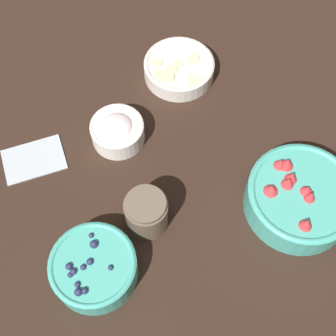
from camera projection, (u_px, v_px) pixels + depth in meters
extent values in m
plane|color=black|center=(183.00, 176.00, 0.99)|extent=(4.00, 4.00, 0.00)
cylinder|color=#47AD9E|center=(300.00, 199.00, 0.93)|extent=(0.22, 0.22, 0.07)
torus|color=#47AD9E|center=(303.00, 193.00, 0.91)|extent=(0.22, 0.22, 0.02)
cylinder|color=red|center=(302.00, 195.00, 0.92)|extent=(0.17, 0.17, 0.02)
cone|color=red|center=(311.00, 196.00, 0.89)|extent=(0.03, 0.03, 0.03)
cone|color=red|center=(280.00, 163.00, 0.92)|extent=(0.03, 0.03, 0.03)
cone|color=red|center=(271.00, 189.00, 0.90)|extent=(0.04, 0.04, 0.02)
cone|color=red|center=(288.00, 182.00, 0.90)|extent=(0.04, 0.04, 0.03)
cone|color=red|center=(287.00, 163.00, 0.92)|extent=(0.05, 0.05, 0.03)
cone|color=red|center=(292.00, 177.00, 0.91)|extent=(0.03, 0.03, 0.03)
cone|color=red|center=(307.00, 190.00, 0.90)|extent=(0.03, 0.03, 0.02)
cone|color=red|center=(307.00, 224.00, 0.86)|extent=(0.04, 0.04, 0.03)
cylinder|color=#47AD9E|center=(94.00, 268.00, 0.87)|extent=(0.16, 0.16, 0.06)
torus|color=#47AD9E|center=(92.00, 264.00, 0.85)|extent=(0.16, 0.16, 0.01)
cylinder|color=#23284C|center=(93.00, 266.00, 0.86)|extent=(0.13, 0.13, 0.02)
sphere|color=#23284C|center=(78.00, 292.00, 0.82)|extent=(0.02, 0.02, 0.02)
sphere|color=#23284C|center=(85.00, 291.00, 0.82)|extent=(0.01, 0.01, 0.01)
sphere|color=#23284C|center=(111.00, 268.00, 0.84)|extent=(0.01, 0.01, 0.01)
sphere|color=#23284C|center=(83.00, 267.00, 0.84)|extent=(0.01, 0.01, 0.01)
sphere|color=#23284C|center=(90.00, 262.00, 0.85)|extent=(0.01, 0.01, 0.01)
sphere|color=#23284C|center=(70.00, 275.00, 0.84)|extent=(0.01, 0.01, 0.01)
sphere|color=#23284C|center=(92.00, 237.00, 0.87)|extent=(0.01, 0.01, 0.01)
sphere|color=#23284C|center=(78.00, 284.00, 0.83)|extent=(0.01, 0.01, 0.01)
sphere|color=#23284C|center=(94.00, 244.00, 0.86)|extent=(0.02, 0.02, 0.02)
sphere|color=#23284C|center=(69.00, 266.00, 0.84)|extent=(0.01, 0.01, 0.01)
sphere|color=#23284C|center=(74.00, 271.00, 0.84)|extent=(0.01, 0.01, 0.01)
cylinder|color=silver|center=(179.00, 69.00, 1.11)|extent=(0.17, 0.17, 0.04)
torus|color=silver|center=(179.00, 64.00, 1.09)|extent=(0.17, 0.17, 0.01)
cylinder|color=beige|center=(179.00, 66.00, 1.10)|extent=(0.13, 0.13, 0.01)
cylinder|color=beige|center=(156.00, 63.00, 1.09)|extent=(0.03, 0.03, 0.01)
cylinder|color=beige|center=(193.00, 59.00, 1.09)|extent=(0.03, 0.03, 0.01)
cylinder|color=beige|center=(159.00, 75.00, 1.07)|extent=(0.03, 0.03, 0.01)
cylinder|color=beige|center=(172.00, 70.00, 1.08)|extent=(0.03, 0.03, 0.01)
cylinder|color=beige|center=(194.00, 81.00, 1.06)|extent=(0.03, 0.03, 0.00)
cylinder|color=beige|center=(167.00, 77.00, 1.07)|extent=(0.03, 0.03, 0.01)
cylinder|color=beige|center=(178.00, 64.00, 1.09)|extent=(0.02, 0.02, 0.00)
cylinder|color=white|center=(118.00, 132.00, 1.02)|extent=(0.12, 0.12, 0.05)
torus|color=white|center=(117.00, 126.00, 1.00)|extent=(0.12, 0.12, 0.01)
cylinder|color=white|center=(117.00, 128.00, 1.00)|extent=(0.09, 0.09, 0.01)
ellipsoid|color=white|center=(117.00, 126.00, 1.00)|extent=(0.07, 0.07, 0.03)
cylinder|color=brown|center=(146.00, 213.00, 0.91)|extent=(0.09, 0.09, 0.08)
cylinder|color=#472819|center=(147.00, 214.00, 0.92)|extent=(0.07, 0.07, 0.06)
cylinder|color=brown|center=(146.00, 204.00, 0.87)|extent=(0.08, 0.08, 0.01)
cube|color=#B2BCC6|center=(34.00, 159.00, 1.01)|extent=(0.15, 0.13, 0.01)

